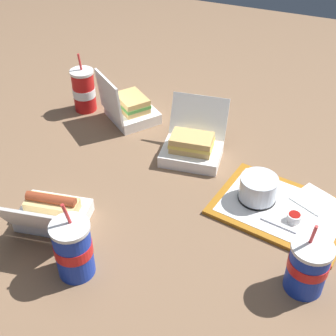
{
  "coord_description": "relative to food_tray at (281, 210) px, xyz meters",
  "views": [
    {
      "loc": [
        -0.37,
        0.97,
        0.93
      ],
      "look_at": [
        0.05,
        -0.05,
        0.05
      ],
      "focal_mm": 50.0,
      "sensor_mm": 36.0,
      "label": 1
    }
  ],
  "objects": [
    {
      "name": "clamshell_sandwich_left",
      "position": [
        0.61,
        -0.27,
        0.04
      ],
      "size": [
        0.24,
        0.24,
        0.19
      ],
      "color": "white",
      "rests_on": "ground_plane"
    },
    {
      "name": "soda_cup_right",
      "position": [
        0.79,
        -0.28,
        0.07
      ],
      "size": [
        0.09,
        0.09,
        0.22
      ],
      "color": "red",
      "rests_on": "ground_plane"
    },
    {
      "name": "soda_cup_center",
      "position": [
        0.43,
        0.4,
        0.08
      ],
      "size": [
        0.1,
        0.1,
        0.22
      ],
      "color": "#1938B7",
      "rests_on": "ground_plane"
    },
    {
      "name": "soda_cup_back",
      "position": [
        -0.1,
        0.24,
        0.07
      ],
      "size": [
        0.1,
        0.1,
        0.2
      ],
      "color": "#1938B7",
      "rests_on": "ground_plane"
    },
    {
      "name": "napkin_stack",
      "position": [
        -0.08,
        -0.07,
        0.01
      ],
      "size": [
        0.13,
        0.13,
        0.0
      ],
      "primitive_type": "cube",
      "rotation": [
        0.0,
        0.0,
        -0.46
      ],
      "color": "white",
      "rests_on": "food_tray"
    },
    {
      "name": "ground_plane",
      "position": [
        0.3,
        0.05,
        -0.01
      ],
      "size": [
        3.2,
        3.2,
        0.0
      ],
      "primitive_type": "plane",
      "color": "brown"
    },
    {
      "name": "ketchup_cup",
      "position": [
        -0.04,
        0.04,
        0.02
      ],
      "size": [
        0.04,
        0.04,
        0.02
      ],
      "color": "white",
      "rests_on": "food_tray"
    },
    {
      "name": "cake_container",
      "position": [
        0.08,
        -0.01,
        0.04
      ],
      "size": [
        0.11,
        0.11,
        0.07
      ],
      "color": "black",
      "rests_on": "food_tray"
    },
    {
      "name": "food_tray",
      "position": [
        0.0,
        0.0,
        0.0
      ],
      "size": [
        0.41,
        0.32,
        0.01
      ],
      "color": "#A56619",
      "rests_on": "ground_plane"
    },
    {
      "name": "clamshell_hotdog_front",
      "position": [
        0.57,
        0.28,
        0.03
      ],
      "size": [
        0.22,
        0.23,
        0.16
      ],
      "color": "white",
      "rests_on": "ground_plane"
    },
    {
      "name": "clamshell_sandwich_corner",
      "position": [
        0.32,
        -0.14,
        0.04
      ],
      "size": [
        0.21,
        0.23,
        0.16
      ],
      "color": "white",
      "rests_on": "ground_plane"
    },
    {
      "name": "plastic_fork",
      "position": [
        -0.01,
        0.07,
        0.01
      ],
      "size": [
        0.11,
        0.03,
        0.0
      ],
      "primitive_type": "cube",
      "rotation": [
        0.0,
        0.0,
        -0.19
      ],
      "color": "white",
      "rests_on": "food_tray"
    }
  ]
}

